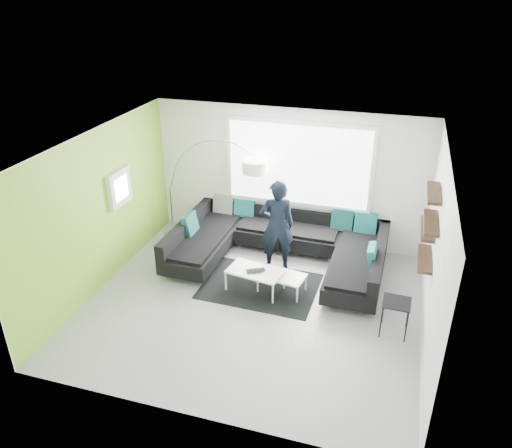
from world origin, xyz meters
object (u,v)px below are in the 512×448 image
at_px(coffee_table, 268,281).
at_px(person, 277,225).
at_px(side_table, 395,317).
at_px(arc_lamp, 170,188).
at_px(laptop, 256,272).
at_px(sectional_sofa, 278,248).

xyz_separation_m(coffee_table, person, (-0.07, 0.82, 0.69)).
distance_m(coffee_table, person, 1.08).
relative_size(side_table, person, 0.32).
bearing_deg(side_table, arc_lamp, 157.21).
relative_size(person, laptop, 4.49).
height_order(coffee_table, person, person).
distance_m(arc_lamp, laptop, 2.87).
height_order(coffee_table, arc_lamp, arc_lamp).
bearing_deg(sectional_sofa, arc_lamp, 168.96).
bearing_deg(sectional_sofa, side_table, -31.75).
bearing_deg(sectional_sofa, person, -105.35).
bearing_deg(side_table, person, 148.62).
relative_size(sectional_sofa, laptop, 10.03).
distance_m(sectional_sofa, laptop, 1.01).
height_order(sectional_sofa, side_table, sectional_sofa).
bearing_deg(coffee_table, person, 104.49).
bearing_deg(laptop, coffee_table, 1.03).
height_order(arc_lamp, laptop, arc_lamp).
bearing_deg(side_table, laptop, 169.52).
distance_m(sectional_sofa, person, 0.52).
bearing_deg(arc_lamp, side_table, -21.25).
height_order(person, laptop, person).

